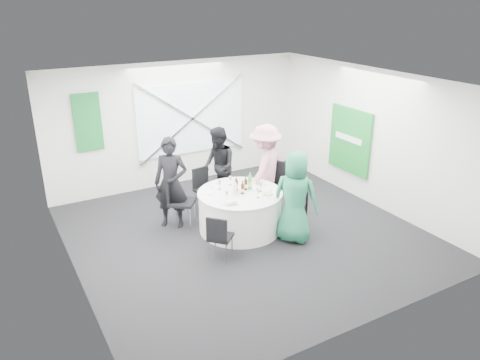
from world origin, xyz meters
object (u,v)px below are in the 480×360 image
chair_back (204,186)px  clear_water_bottle (235,190)px  chair_front_right (300,207)px  person_woman_green (295,197)px  chair_front_left (219,235)px  person_woman_pink (265,168)px  chair_back_left (177,197)px  chair_back_right (272,182)px  person_man_back_left (171,183)px  person_man_back (218,167)px  green_water_bottle (250,183)px  banquet_table (240,211)px

chair_back → clear_water_bottle: (0.04, -1.24, 0.36)m
chair_front_right → person_woman_green: person_woman_green is taller
clear_water_bottle → chair_front_left: bearing=-134.2°
clear_water_bottle → person_woman_pink: bearing=30.5°
chair_front_left → chair_back: bearing=-61.6°
chair_back → chair_back_left: (-0.75, -0.43, 0.08)m
chair_back_left → chair_back_right: size_ratio=0.97×
chair_back_right → person_man_back_left: bearing=-124.0°
clear_water_bottle → chair_back: bearing=91.9°
chair_back → person_man_back_left: person_man_back_left is taller
clear_water_bottle → chair_back_right: bearing=25.2°
chair_back → person_man_back: 0.50m
person_man_back_left → person_woman_pink: 1.92m
chair_back → person_man_back: size_ratio=0.53×
person_woman_pink → person_woman_green: size_ratio=1.08×
chair_back → green_water_bottle: bearing=-78.7°
banquet_table → clear_water_bottle: (-0.15, -0.07, 0.49)m
person_man_back → chair_back_left: bearing=-57.0°
chair_back_left → person_woman_pink: 1.85m
chair_front_right → person_woman_pink: bearing=-142.3°
person_man_back → banquet_table: bearing=0.0°
chair_front_right → person_woman_pink: 1.26m
chair_back → person_woman_green: 2.18m
person_woman_pink → green_water_bottle: person_woman_pink is taller
chair_back → chair_front_right: bearing=-69.4°
person_man_back_left → person_man_back: (1.22, 0.46, -0.05)m
green_water_bottle → clear_water_bottle: green_water_bottle is taller
banquet_table → person_man_back: (0.19, 1.24, 0.44)m
person_man_back → chair_back: bearing=-70.0°
person_man_back_left → person_man_back: person_man_back_left is taller
chair_front_right → chair_front_left: size_ratio=1.12×
chair_back_right → clear_water_bottle: clear_water_bottle is taller
banquet_table → chair_back_left: chair_back_left is taller
chair_back_left → chair_front_right: size_ratio=1.09×
person_woman_green → chair_back_right: bearing=-53.9°
chair_back_left → person_man_back: size_ratio=0.60×
banquet_table → person_woman_green: size_ratio=0.94×
chair_back_right → person_man_back: size_ratio=0.62×
chair_front_right → green_water_bottle: green_water_bottle is taller
chair_back → person_woman_green: bearing=-76.3°
person_man_back_left → green_water_bottle: person_man_back_left is taller
person_woman_green → green_water_bottle: size_ratio=5.16×
person_man_back_left → person_woman_green: (1.67, -1.60, -0.04)m
chair_back_left → chair_back_right: chair_back_right is taller
person_man_back_left → chair_front_right: bearing=-0.2°
chair_front_right → person_woman_green: 0.39m
banquet_table → green_water_bottle: green_water_bottle is taller
person_man_back_left → green_water_bottle: (1.26, -0.75, 0.02)m
chair_front_right → chair_back_left: bearing=-90.1°
chair_front_right → banquet_table: bearing=-90.0°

